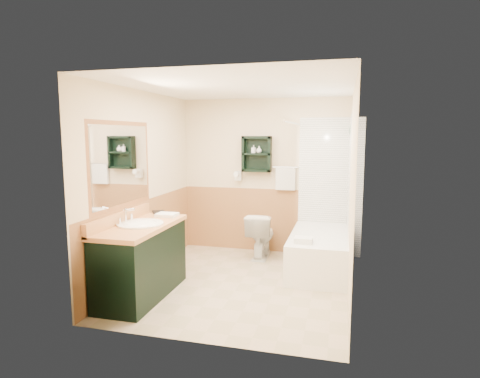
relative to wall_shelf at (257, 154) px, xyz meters
name	(u,v)px	position (x,y,z in m)	size (l,w,h in m)	color
floor	(240,283)	(0.10, -1.41, -1.55)	(3.00, 3.00, 0.00)	#C2AC8E
back_wall	(264,176)	(0.10, 0.11, -0.35)	(2.60, 0.04, 2.40)	#FFEFC7
left_wall	(142,185)	(-1.22, -1.41, -0.35)	(0.04, 3.00, 2.40)	#FFEFC7
right_wall	(353,192)	(1.42, -1.41, -0.35)	(0.04, 3.00, 2.40)	#FFEFC7
ceiling	(240,85)	(0.10, -1.41, 0.87)	(2.60, 3.00, 0.04)	white
wainscot_left	(146,238)	(-1.19, -1.41, -1.05)	(2.98, 2.98, 1.00)	tan
wainscot_back	(263,220)	(0.10, 0.08, -1.05)	(2.58, 2.58, 1.00)	tan
mirror_frame	(121,165)	(-1.17, -1.96, -0.05)	(1.30, 1.30, 1.00)	#92592F
mirror_glass	(122,165)	(-1.17, -1.96, -0.05)	(1.20, 1.20, 0.90)	white
tile_right	(348,195)	(1.38, -0.66, -0.50)	(1.50, 1.50, 2.10)	white
tile_back	(330,188)	(1.13, 0.07, -0.50)	(0.95, 0.95, 2.10)	white
tile_accent	(350,130)	(1.37, -0.66, 0.35)	(1.50, 1.50, 0.10)	#144830
wall_shelf	(257,154)	(0.00, 0.00, 0.00)	(0.45, 0.15, 0.55)	black
hair_dryer	(238,176)	(-0.30, 0.02, -0.35)	(0.10, 0.24, 0.18)	white
towel_bar	(286,167)	(0.45, 0.04, -0.20)	(0.40, 0.06, 0.40)	white
curtain_rod	(293,123)	(0.63, -0.66, 0.45)	(0.03, 0.03, 1.60)	silver
shower_curtain	(293,185)	(0.63, -0.48, -0.40)	(1.05, 1.05, 1.70)	#B9AC8B
vanity	(142,260)	(-0.89, -2.06, -1.13)	(0.59, 1.32, 0.84)	black
bathtub	(319,252)	(1.03, -0.68, -1.29)	(0.77, 1.50, 0.51)	white
toilet	(261,235)	(0.13, -0.26, -1.22)	(0.38, 0.68, 0.67)	white
counter_towel	(167,215)	(-0.79, -1.57, -0.69)	(0.25, 0.20, 0.04)	white
vanity_book	(152,205)	(-1.06, -1.43, -0.61)	(0.15, 0.02, 0.20)	black
tub_towel	(304,240)	(0.85, -1.18, -1.00)	(0.22, 0.19, 0.07)	white
soap_bottle_a	(254,151)	(-0.05, -0.01, 0.04)	(0.05, 0.12, 0.06)	white
soap_bottle_b	(259,150)	(0.04, -0.01, 0.06)	(0.08, 0.11, 0.08)	white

